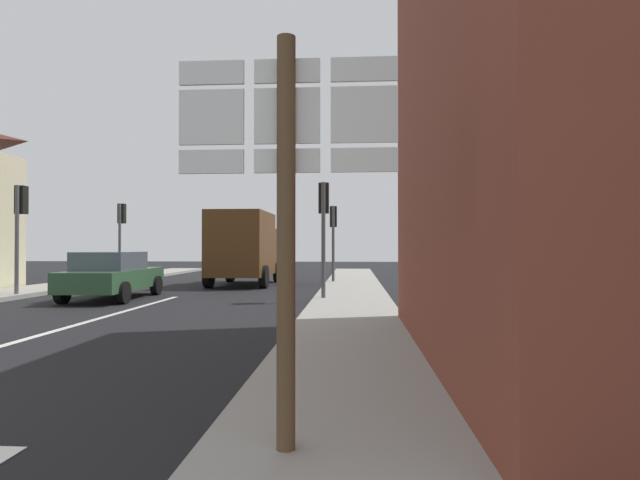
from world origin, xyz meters
TOP-DOWN VIEW (x-y plane):
  - ground_plane at (0.00, 10.00)m, footprint 80.00×80.00m
  - sidewalk_right at (5.69, 8.00)m, footprint 2.26×44.00m
  - lane_centre_stripe at (0.00, 6.00)m, footprint 0.16×12.00m
  - sedan_far at (-1.72, 11.22)m, footprint 2.13×4.28m
  - delivery_truck at (1.14, 17.02)m, footprint 2.50×5.01m
  - route_sign_post at (5.25, -0.10)m, footprint 1.66×0.14m
  - traffic_light_near_left at (-4.86, 11.40)m, footprint 0.30×0.49m
  - traffic_light_far_left at (-4.86, 18.33)m, footprint 0.30×0.49m
  - traffic_light_far_right at (4.86, 17.86)m, footprint 0.30×0.49m
  - traffic_light_near_right at (4.86, 10.92)m, footprint 0.30×0.49m

SIDE VIEW (x-z plane):
  - ground_plane at x=0.00m, z-range 0.00..0.00m
  - lane_centre_stripe at x=0.00m, z-range 0.00..0.01m
  - sidewalk_right at x=5.69m, z-range 0.00..0.14m
  - sedan_far at x=-1.72m, z-range 0.03..1.50m
  - delivery_truck at x=1.14m, z-range 0.13..3.18m
  - route_sign_post at x=5.25m, z-range 0.40..3.60m
  - traffic_light_far_right at x=4.86m, z-range 0.81..4.20m
  - traffic_light_near_right at x=4.86m, z-range 0.85..4.37m
  - traffic_light_near_left at x=-4.86m, z-range 0.86..4.44m
  - traffic_light_far_left at x=-4.86m, z-range 0.86..4.46m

